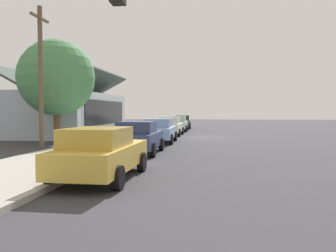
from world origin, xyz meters
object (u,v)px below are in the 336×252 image
object	(u,v)px
fire_hydrant_red	(168,125)
utility_pole_wooden	(41,76)
car_mustard	(101,153)
car_ivory	(170,126)
car_skyblue	(160,130)
car_seafoam	(178,123)
traffic_light_main	(35,33)
shade_tree	(57,78)
car_navy	(139,137)
car_charcoal	(183,122)

from	to	relation	value
fire_hydrant_red	utility_pole_wooden	bearing A→B (deg)	169.21
car_mustard	car_ivory	distance (m)	19.02
car_skyblue	car_seafoam	bearing A→B (deg)	-0.56
car_mustard	car_seafoam	xyz separation A→B (m)	(25.12, 0.14, -0.00)
traffic_light_main	utility_pole_wooden	size ratio (longest dim) A/B	0.69
car_seafoam	shade_tree	bearing A→B (deg)	156.29
car_navy	traffic_light_main	bearing A→B (deg)	-178.36
car_charcoal	fire_hydrant_red	size ratio (longest dim) A/B	6.63
utility_pole_wooden	car_seafoam	bearing A→B (deg)	-16.45
car_skyblue	fire_hydrant_red	size ratio (longest dim) A/B	6.45
shade_tree	fire_hydrant_red	bearing A→B (deg)	-15.80
car_seafoam	car_navy	bearing A→B (deg)	179.42
car_charcoal	traffic_light_main	distance (m)	35.63
shade_tree	utility_pole_wooden	bearing A→B (deg)	-166.55
car_skyblue	car_ivory	world-z (taller)	same
car_ivory	car_seafoam	world-z (taller)	same
traffic_light_main	shade_tree	bearing A→B (deg)	23.97
car_skyblue	car_ivory	xyz separation A→B (m)	(6.71, 0.08, -0.00)
fire_hydrant_red	car_ivory	bearing A→B (deg)	-171.40
utility_pole_wooden	fire_hydrant_red	size ratio (longest dim) A/B	10.56
car_seafoam	fire_hydrant_red	xyz separation A→B (m)	(2.77, 1.38, -0.32)
shade_tree	fire_hydrant_red	xyz separation A→B (m)	(17.27, -4.89, -3.68)
utility_pole_wooden	car_ivory	bearing A→B (deg)	-23.80
shade_tree	traffic_light_main	xyz separation A→B (m)	(-14.73, -6.55, -0.68)
car_navy	fire_hydrant_red	bearing A→B (deg)	3.15
car_seafoam	car_charcoal	world-z (taller)	same
traffic_light_main	utility_pole_wooden	world-z (taller)	utility_pole_wooden
car_charcoal	utility_pole_wooden	size ratio (longest dim) A/B	0.63
car_navy	car_skyblue	xyz separation A→B (m)	(5.93, -0.12, 0.00)
car_mustard	car_skyblue	distance (m)	12.31
car_skyblue	shade_tree	distance (m)	7.35
car_skyblue	utility_pole_wooden	size ratio (longest dim) A/B	0.61
car_navy	car_ivory	bearing A→B (deg)	-0.50
car_seafoam	utility_pole_wooden	xyz separation A→B (m)	(-18.21, 5.38, 3.11)
utility_pole_wooden	car_skyblue	bearing A→B (deg)	-45.09
car_navy	car_charcoal	xyz separation A→B (m)	(25.03, -0.04, 0.00)
car_charcoal	car_seafoam	bearing A→B (deg)	177.05
car_charcoal	shade_tree	bearing A→B (deg)	160.04
car_ivory	shade_tree	xyz separation A→B (m)	(-8.40, 6.23, 3.36)
car_charcoal	shade_tree	xyz separation A→B (m)	(-20.80, 6.22, 3.36)
traffic_light_main	car_skyblue	bearing A→B (deg)	0.83
car_ivory	traffic_light_main	world-z (taller)	traffic_light_main
shade_tree	car_charcoal	bearing A→B (deg)	-16.66
car_skyblue	utility_pole_wooden	xyz separation A→B (m)	(-5.41, 5.42, 3.11)
utility_pole_wooden	fire_hydrant_red	bearing A→B (deg)	-10.79
car_navy	utility_pole_wooden	xyz separation A→B (m)	(0.52, 5.30, 3.11)
car_mustard	car_ivory	world-z (taller)	same
shade_tree	traffic_light_main	size ratio (longest dim) A/B	1.27
shade_tree	car_navy	bearing A→B (deg)	-124.35
fire_hydrant_red	shade_tree	bearing A→B (deg)	164.20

